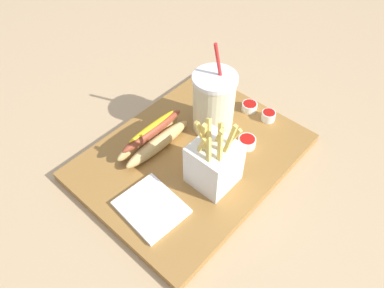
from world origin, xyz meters
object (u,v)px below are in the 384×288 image
at_px(ketchup_cup_2, 247,142).
at_px(napkin_stack, 151,207).
at_px(hot_dog_1, 153,138).
at_px(ketchup_cup_1, 250,106).
at_px(fries_basket, 214,163).
at_px(soda_cup, 214,103).
at_px(ketchup_cup_3, 268,115).

xyz_separation_m(ketchup_cup_2, napkin_stack, (-0.25, 0.04, -0.01)).
xyz_separation_m(hot_dog_1, ketchup_cup_1, (0.23, -0.08, -0.02)).
bearing_deg(ketchup_cup_2, ketchup_cup_1, 33.09).
xyz_separation_m(fries_basket, ketchup_cup_2, (0.12, 0.00, -0.04)).
height_order(ketchup_cup_2, napkin_stack, ketchup_cup_2).
height_order(soda_cup, ketchup_cup_2, soda_cup).
bearing_deg(hot_dog_1, fries_basket, -84.04).
bearing_deg(ketchup_cup_1, soda_cup, 163.80).
bearing_deg(fries_basket, ketchup_cup_3, 3.99).
height_order(soda_cup, ketchup_cup_3, soda_cup).
distance_m(ketchup_cup_2, ketchup_cup_3, 0.10).
xyz_separation_m(soda_cup, napkin_stack, (-0.24, -0.05, -0.07)).
bearing_deg(fries_basket, soda_cup, 40.07).
bearing_deg(ketchup_cup_3, napkin_stack, 175.56).
bearing_deg(ketchup_cup_1, napkin_stack, -175.90).
bearing_deg(ketchup_cup_2, fries_basket, -178.40).
distance_m(ketchup_cup_2, napkin_stack, 0.25).
bearing_deg(fries_basket, ketchup_cup_2, 1.60).
relative_size(hot_dog_1, napkin_stack, 1.49).
bearing_deg(hot_dog_1, ketchup_cup_3, -30.30).
distance_m(soda_cup, ketchup_cup_2, 0.11).
bearing_deg(ketchup_cup_2, napkin_stack, 171.09).
relative_size(soda_cup, napkin_stack, 1.80).
distance_m(soda_cup, ketchup_cup_1, 0.12).
bearing_deg(hot_dog_1, napkin_stack, -136.12).
bearing_deg(soda_cup, ketchup_cup_1, -16.20).
xyz_separation_m(fries_basket, ketchup_cup_1, (0.22, 0.07, -0.04)).
distance_m(fries_basket, hot_dog_1, 0.15).
bearing_deg(ketchup_cup_2, soda_cup, 92.21).
height_order(soda_cup, napkin_stack, soda_cup).
bearing_deg(napkin_stack, ketchup_cup_2, -8.91).
bearing_deg(ketchup_cup_2, hot_dog_1, 132.07).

